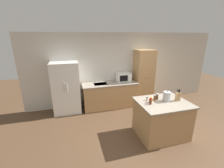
# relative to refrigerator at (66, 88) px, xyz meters

# --- Properties ---
(ground_plane) EXTENTS (14.00, 14.00, 0.00)m
(ground_plane) POSITION_rel_refrigerator_xyz_m (2.18, -1.99, -0.85)
(ground_plane) COLOR brown
(wall_back) EXTENTS (7.20, 0.06, 2.60)m
(wall_back) POSITION_rel_refrigerator_xyz_m (2.18, 0.34, 0.45)
(wall_back) COLOR beige
(wall_back) RESTS_ON ground_plane
(refrigerator) EXTENTS (0.86, 0.65, 1.70)m
(refrigerator) POSITION_rel_refrigerator_xyz_m (0.00, 0.00, 0.00)
(refrigerator) COLOR white
(refrigerator) RESTS_ON ground_plane
(back_counter) EXTENTS (1.92, 0.70, 0.90)m
(back_counter) POSITION_rel_refrigerator_xyz_m (1.48, -0.02, -0.40)
(back_counter) COLOR tan
(back_counter) RESTS_ON ground_plane
(pantry_cabinet) EXTENTS (0.66, 0.58, 2.01)m
(pantry_cabinet) POSITION_rel_refrigerator_xyz_m (2.80, 0.04, 0.16)
(pantry_cabinet) COLOR tan
(pantry_cabinet) RESTS_ON ground_plane
(kitchen_island) EXTENTS (1.24, 1.01, 0.94)m
(kitchen_island) POSITION_rel_refrigerator_xyz_m (2.32, -1.96, -0.38)
(kitchen_island) COLOR tan
(kitchen_island) RESTS_ON ground_plane
(microwave) EXTENTS (0.49, 0.40, 0.30)m
(microwave) POSITION_rel_refrigerator_xyz_m (2.03, 0.10, 0.21)
(microwave) COLOR white
(microwave) RESTS_ON back_counter
(knife_block) EXTENTS (0.11, 0.08, 0.30)m
(knife_block) POSITION_rel_refrigerator_xyz_m (2.71, -1.99, 0.20)
(knife_block) COLOR tan
(knife_block) RESTS_ON kitchen_island
(spice_bottle_tall_dark) EXTENTS (0.06, 0.06, 0.16)m
(spice_bottle_tall_dark) POSITION_rel_refrigerator_xyz_m (2.25, -1.79, 0.16)
(spice_bottle_tall_dark) COLOR #563319
(spice_bottle_tall_dark) RESTS_ON kitchen_island
(spice_bottle_short_red) EXTENTS (0.04, 0.04, 0.13)m
(spice_bottle_short_red) POSITION_rel_refrigerator_xyz_m (1.97, -1.93, 0.15)
(spice_bottle_short_red) COLOR #B2281E
(spice_bottle_short_red) RESTS_ON kitchen_island
(spice_bottle_amber_oil) EXTENTS (0.06, 0.06, 0.13)m
(spice_bottle_amber_oil) POSITION_rel_refrigerator_xyz_m (2.04, -1.88, 0.15)
(spice_bottle_amber_oil) COLOR orange
(spice_bottle_amber_oil) RESTS_ON kitchen_island
(spice_bottle_green_herb) EXTENTS (0.05, 0.05, 0.16)m
(spice_bottle_green_herb) POSITION_rel_refrigerator_xyz_m (1.95, -2.00, 0.16)
(spice_bottle_green_herb) COLOR #563319
(spice_bottle_green_herb) RESTS_ON kitchen_island
(spice_bottle_pale_salt) EXTENTS (0.05, 0.05, 0.13)m
(spice_bottle_pale_salt) POSITION_rel_refrigerator_xyz_m (2.16, -1.83, 0.15)
(spice_bottle_pale_salt) COLOR #563319
(spice_bottle_pale_salt) RESTS_ON kitchen_island
(spice_bottle_orange_cap) EXTENTS (0.05, 0.05, 0.09)m
(spice_bottle_orange_cap) POSITION_rel_refrigerator_xyz_m (1.98, -1.78, 0.13)
(spice_bottle_orange_cap) COLOR beige
(spice_bottle_orange_cap) RESTS_ON kitchen_island
(kettle) EXTENTS (0.18, 0.18, 0.26)m
(kettle) POSITION_rel_refrigerator_xyz_m (2.43, -1.93, 0.21)
(kettle) COLOR #B2B5B7
(kettle) RESTS_ON kitchen_island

